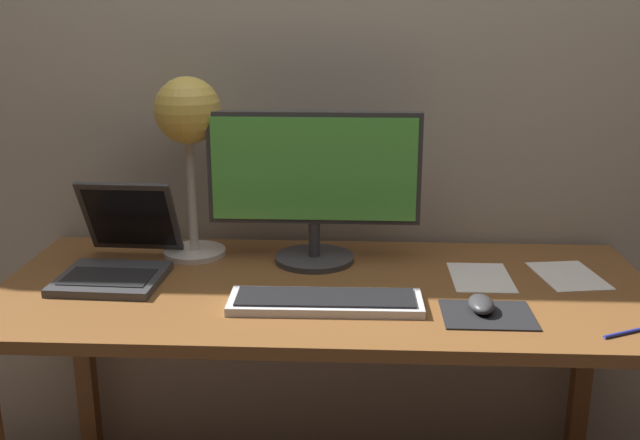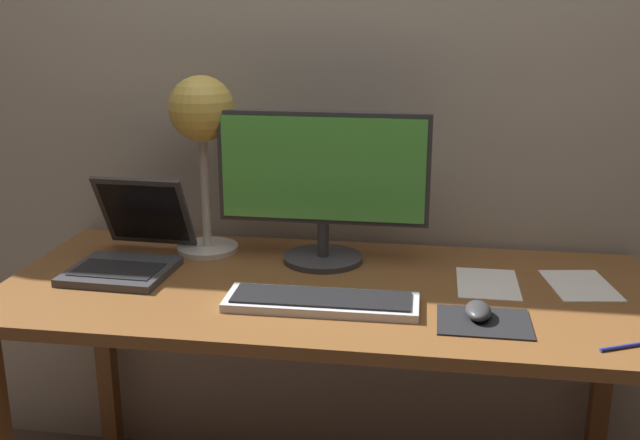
{
  "view_description": "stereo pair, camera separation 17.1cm",
  "coord_description": "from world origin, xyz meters",
  "px_view_note": "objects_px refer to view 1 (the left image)",
  "views": [
    {
      "loc": [
        0.07,
        -1.69,
        1.4
      ],
      "look_at": [
        -0.01,
        -0.05,
        0.92
      ],
      "focal_mm": 41.44,
      "sensor_mm": 36.0,
      "label": 1
    },
    {
      "loc": [
        0.24,
        -1.67,
        1.4
      ],
      "look_at": [
        -0.01,
        -0.05,
        0.92
      ],
      "focal_mm": 41.44,
      "sensor_mm": 36.0,
      "label": 2
    }
  ],
  "objects_px": {
    "keyboard_main": "(325,301)",
    "laptop": "(120,249)",
    "desk_lamp": "(188,124)",
    "mouse": "(481,304)",
    "monitor": "(314,179)",
    "pen": "(630,332)"
  },
  "relations": [
    {
      "from": "keyboard_main",
      "to": "mouse",
      "type": "relative_size",
      "value": 4.6
    },
    {
      "from": "mouse",
      "to": "desk_lamp",
      "type": "bearing_deg",
      "value": 153.49
    },
    {
      "from": "desk_lamp",
      "to": "pen",
      "type": "distance_m",
      "value": 1.17
    },
    {
      "from": "keyboard_main",
      "to": "laptop",
      "type": "relative_size",
      "value": 1.27
    },
    {
      "from": "laptop",
      "to": "desk_lamp",
      "type": "bearing_deg",
      "value": 41.73
    },
    {
      "from": "laptop",
      "to": "pen",
      "type": "xyz_separation_m",
      "value": [
        1.17,
        -0.31,
        -0.06
      ]
    },
    {
      "from": "pen",
      "to": "desk_lamp",
      "type": "bearing_deg",
      "value": 155.86
    },
    {
      "from": "monitor",
      "to": "keyboard_main",
      "type": "bearing_deg",
      "value": -82.06
    },
    {
      "from": "monitor",
      "to": "keyboard_main",
      "type": "height_order",
      "value": "monitor"
    },
    {
      "from": "pen",
      "to": "laptop",
      "type": "bearing_deg",
      "value": 165.06
    },
    {
      "from": "laptop",
      "to": "mouse",
      "type": "height_order",
      "value": "laptop"
    },
    {
      "from": "desk_lamp",
      "to": "mouse",
      "type": "bearing_deg",
      "value": -26.51
    },
    {
      "from": "monitor",
      "to": "keyboard_main",
      "type": "relative_size",
      "value": 1.25
    },
    {
      "from": "laptop",
      "to": "pen",
      "type": "relative_size",
      "value": 2.48
    },
    {
      "from": "monitor",
      "to": "laptop",
      "type": "distance_m",
      "value": 0.53
    },
    {
      "from": "desk_lamp",
      "to": "mouse",
      "type": "relative_size",
      "value": 5.04
    },
    {
      "from": "mouse",
      "to": "laptop",
      "type": "bearing_deg",
      "value": 166.08
    },
    {
      "from": "monitor",
      "to": "mouse",
      "type": "relative_size",
      "value": 5.75
    },
    {
      "from": "monitor",
      "to": "desk_lamp",
      "type": "height_order",
      "value": "desk_lamp"
    },
    {
      "from": "keyboard_main",
      "to": "laptop",
      "type": "xyz_separation_m",
      "value": [
        -0.53,
        0.2,
        0.05
      ]
    },
    {
      "from": "laptop",
      "to": "pen",
      "type": "bearing_deg",
      "value": -14.94
    },
    {
      "from": "monitor",
      "to": "laptop",
      "type": "xyz_separation_m",
      "value": [
        -0.49,
        -0.1,
        -0.16
      ]
    }
  ]
}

